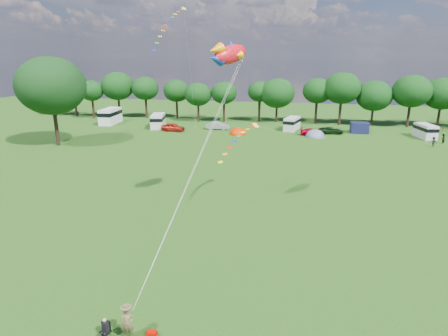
% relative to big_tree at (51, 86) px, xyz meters
% --- Properties ---
extents(ground_plane, '(180.00, 180.00, 0.00)m').
position_rel_big_tree_xyz_m(ground_plane, '(30.00, -28.00, -9.02)').
color(ground_plane, black).
rests_on(ground_plane, ground).
extents(tree_line, '(102.98, 10.98, 10.27)m').
position_rel_big_tree_xyz_m(tree_line, '(35.30, 26.99, -2.67)').
color(tree_line, black).
rests_on(tree_line, ground).
extents(big_tree, '(10.00, 10.00, 13.28)m').
position_rel_big_tree_xyz_m(big_tree, '(0.00, 0.00, 0.00)').
color(big_tree, black).
rests_on(big_tree, ground).
extents(car_a, '(4.58, 2.16, 1.48)m').
position_rel_big_tree_xyz_m(car_a, '(13.74, 14.23, -8.28)').
color(car_a, '#9D1B0F').
rests_on(car_a, ground).
extents(car_b, '(4.13, 1.62, 1.45)m').
position_rel_big_tree_xyz_m(car_b, '(21.42, 17.42, -8.29)').
color(car_b, gray).
rests_on(car_b, ground).
extents(car_c, '(3.98, 1.75, 1.18)m').
position_rel_big_tree_xyz_m(car_c, '(38.68, 15.17, -8.43)').
color(car_c, '#9E0016').
rests_on(car_c, ground).
extents(car_d, '(4.60, 2.43, 1.21)m').
position_rel_big_tree_xyz_m(car_d, '(41.97, 17.33, -8.41)').
color(car_d, black).
rests_on(car_d, ground).
extents(campervan_a, '(3.07, 6.38, 3.05)m').
position_rel_big_tree_xyz_m(campervan_a, '(-1.29, 19.45, -7.38)').
color(campervan_a, silver).
rests_on(campervan_a, ground).
extents(campervan_b, '(3.39, 5.69, 2.61)m').
position_rel_big_tree_xyz_m(campervan_b, '(9.82, 16.98, -7.62)').
color(campervan_b, silver).
rests_on(campervan_b, ground).
extents(campervan_c, '(3.18, 5.14, 2.34)m').
position_rel_big_tree_xyz_m(campervan_c, '(35.08, 19.70, -7.76)').
color(campervan_c, silver).
rests_on(campervan_c, ground).
extents(campervan_d, '(2.91, 5.03, 2.32)m').
position_rel_big_tree_xyz_m(campervan_d, '(57.21, 16.86, -7.77)').
color(campervan_d, '#BDBDBF').
rests_on(campervan_d, ground).
extents(tent_orange, '(3.04, 3.33, 2.38)m').
position_rel_big_tree_xyz_m(tent_orange, '(25.82, 13.86, -9.00)').
color(tent_orange, '#BA2700').
rests_on(tent_orange, ground).
extents(tent_greyblue, '(3.32, 3.64, 2.47)m').
position_rel_big_tree_xyz_m(tent_greyblue, '(39.15, 14.18, -9.00)').
color(tent_greyblue, slate).
rests_on(tent_greyblue, ground).
extents(awning_navy, '(3.04, 2.47, 1.89)m').
position_rel_big_tree_xyz_m(awning_navy, '(46.98, 19.17, -8.07)').
color(awning_navy, '#14163A').
rests_on(awning_navy, ground).
extents(kite_flyer, '(0.76, 0.60, 1.82)m').
position_rel_big_tree_xyz_m(kite_flyer, '(28.48, -36.43, -8.11)').
color(kite_flyer, brown).
rests_on(kite_flyer, ground).
extents(camp_chair, '(0.61, 0.63, 1.17)m').
position_rel_big_tree_xyz_m(camp_chair, '(27.37, -36.55, -8.32)').
color(camp_chair, '#99999E').
rests_on(camp_chair, ground).
extents(kite_bag, '(0.51, 0.38, 0.34)m').
position_rel_big_tree_xyz_m(kite_bag, '(29.54, -36.07, -8.85)').
color(kite_bag, '#A30700').
rests_on(kite_bag, ground).
extents(fish_kite, '(3.15, 3.94, 2.16)m').
position_rel_big_tree_xyz_m(fish_kite, '(30.47, -20.97, 4.39)').
color(fish_kite, red).
rests_on(fish_kite, ground).
extents(streamer_kite_a, '(3.32, 5.53, 5.75)m').
position_rel_big_tree_xyz_m(streamer_kite_a, '(18.77, 0.66, 8.62)').
color(streamer_kite_a, yellow).
rests_on(streamer_kite_a, ground).
extents(streamer_kite_c, '(3.11, 4.98, 2.80)m').
position_rel_big_tree_xyz_m(streamer_kite_c, '(31.15, -17.37, -2.74)').
color(streamer_kite_c, yellow).
rests_on(streamer_kite_c, ground).
extents(walker_a, '(0.87, 0.83, 1.53)m').
position_rel_big_tree_xyz_m(walker_a, '(58.71, 13.06, -8.25)').
color(walker_a, black).
rests_on(walker_a, ground).
extents(walker_b, '(1.00, 0.48, 1.54)m').
position_rel_big_tree_xyz_m(walker_b, '(56.47, 10.14, -8.25)').
color(walker_b, black).
rests_on(walker_b, ground).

